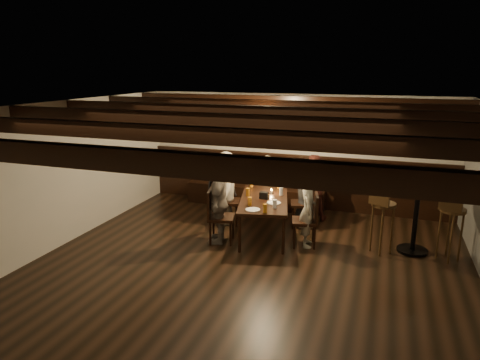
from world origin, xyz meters
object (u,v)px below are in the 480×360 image
at_px(chair_right_far, 305,230).
at_px(person_bench_left, 221,186).
at_px(bar_stool_left, 382,227).
at_px(person_left_far, 218,202).
at_px(person_right_near, 305,195).
at_px(chair_left_near, 227,209).
at_px(person_left_near, 226,188).
at_px(dining_table, 264,201).
at_px(high_top_table, 417,207).
at_px(person_bench_right, 312,187).
at_px(bar_stool_right, 450,233).
at_px(chair_right_near, 303,212).
at_px(person_right_far, 308,210).
at_px(chair_left_far, 221,226).
at_px(person_bench_centre, 266,185).

bearing_deg(chair_right_far, person_bench_left, 50.18).
bearing_deg(bar_stool_left, person_left_far, -144.52).
bearing_deg(person_bench_left, person_right_near, 164.74).
xyz_separation_m(chair_right_far, person_bench_left, (-1.89, 0.94, 0.34)).
distance_m(chair_left_near, person_right_near, 1.51).
bearing_deg(person_left_near, chair_left_near, 90.00).
xyz_separation_m(dining_table, person_left_near, (-0.83, 0.27, 0.08)).
xyz_separation_m(chair_right_far, high_top_table, (1.71, 0.31, 0.50)).
distance_m(high_top_table, bar_stool_left, 0.64).
distance_m(dining_table, bar_stool_left, 2.03).
distance_m(dining_table, person_bench_right, 1.27).
bearing_deg(bar_stool_left, bar_stool_right, 28.87).
bearing_deg(chair_right_far, chair_right_near, -0.05).
distance_m(person_bench_right, person_right_near, 0.48).
bearing_deg(person_bench_left, person_right_far, 140.71).
bearing_deg(person_right_near, chair_left_far, 121.48).
distance_m(chair_left_near, chair_right_far, 1.70).
bearing_deg(chair_right_far, person_left_far, 90.00).
xyz_separation_m(person_left_far, high_top_table, (3.14, 0.65, 0.06)).
xyz_separation_m(chair_right_far, person_right_near, (-0.18, 0.88, 0.35)).
relative_size(person_bench_centre, bar_stool_right, 1.04).
distance_m(dining_table, high_top_table, 2.52).
relative_size(person_left_near, person_left_far, 0.98).
height_order(chair_left_near, chair_right_far, chair_left_near).
xyz_separation_m(person_bench_centre, person_left_far, (-0.39, -1.63, 0.10)).
bearing_deg(bar_stool_right, high_top_table, -174.83).
distance_m(chair_right_far, person_left_far, 1.53).
xyz_separation_m(chair_right_far, person_left_near, (-1.64, 0.54, 0.43)).
xyz_separation_m(person_right_far, bar_stool_left, (1.18, 0.10, -0.18)).
xyz_separation_m(chair_left_near, chair_right_far, (1.61, -0.55, -0.01)).
distance_m(chair_right_far, person_bench_left, 2.13).
height_order(chair_left_near, person_bench_right, person_bench_right).
relative_size(chair_left_near, chair_left_far, 1.01).
xyz_separation_m(chair_left_far, high_top_table, (3.11, 0.64, 0.49)).
bearing_deg(high_top_table, bar_stool_right, -17.43).
distance_m(person_left_near, bar_stool_right, 3.87).
xyz_separation_m(chair_right_near, high_top_table, (1.92, -0.57, 0.49)).
xyz_separation_m(chair_right_near, bar_stool_left, (1.42, -0.77, 0.16)).
relative_size(dining_table, bar_stool_left, 1.63).
height_order(dining_table, person_left_near, person_left_near).
relative_size(chair_left_far, chair_right_far, 1.04).
height_order(bar_stool_left, bar_stool_right, same).
distance_m(dining_table, bar_stool_right, 3.02).
relative_size(chair_right_near, person_bench_right, 0.72).
xyz_separation_m(person_bench_left, bar_stool_left, (3.10, -0.84, -0.17)).
relative_size(person_bench_centre, person_right_far, 1.00).
height_order(chair_right_near, bar_stool_right, bar_stool_right).
relative_size(chair_left_near, chair_right_near, 1.00).
distance_m(person_left_far, person_right_far, 1.50).
relative_size(chair_left_far, person_bench_right, 0.72).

